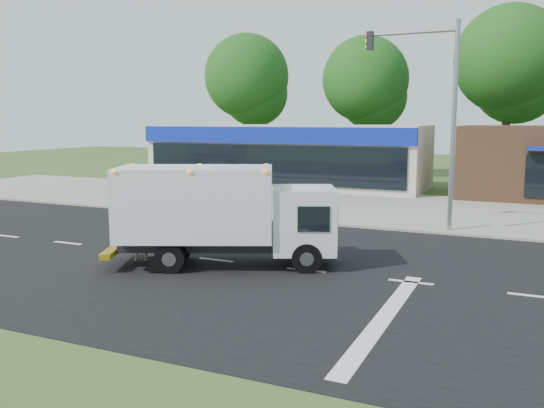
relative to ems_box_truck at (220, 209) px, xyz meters
The scene contains 10 objects.
ground 3.11m from the ems_box_truck, 10.58° to the left, with size 120.00×120.00×0.00m, color #385123.
road_asphalt 3.11m from the ems_box_truck, 10.58° to the left, with size 60.00×14.00×0.02m, color black.
sidewalk 9.19m from the ems_box_truck, 73.60° to the left, with size 60.00×2.40×0.12m, color gray.
parking_apron 14.80m from the ems_box_truck, 79.99° to the left, with size 60.00×9.00×0.02m, color gray.
lane_markings 4.35m from the ems_box_truck, 12.61° to the right, with size 55.20×7.00×0.01m.
ems_box_truck is the anchor object (origin of this frame).
emergency_worker 2.71m from the ems_box_truck, 169.11° to the right, with size 0.75×0.66×1.84m.
retail_strip_mall 21.40m from the ems_box_truck, 107.53° to the left, with size 18.00×6.20×4.00m.
traffic_signal_pole 9.98m from the ems_box_truck, 58.72° to the left, with size 3.51×0.25×8.00m.
background_trees 29.25m from the ems_box_truck, 86.59° to the left, with size 36.77×7.39×12.10m.
Camera 1 is at (5.75, -15.15, 4.32)m, focal length 38.00 mm.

